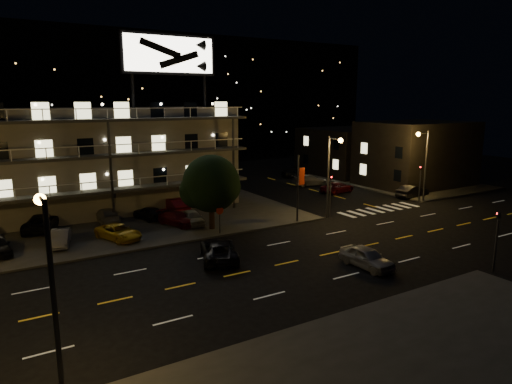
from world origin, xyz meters
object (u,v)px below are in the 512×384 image
tree (211,185)px  lot_car_2 (119,232)px  lot_car_4 (192,217)px  road_car_east (367,257)px  road_car_west (219,250)px  lot_car_7 (107,215)px  side_car_0 (412,191)px

tree → lot_car_2: tree is taller
lot_car_4 → road_car_east: (6.14, -16.00, -0.08)m
road_car_west → road_car_east: bearing=161.0°
lot_car_7 → lot_car_4: bearing=141.2°
lot_car_2 → lot_car_4: lot_car_4 is taller
lot_car_4 → lot_car_7: bearing=147.2°
road_car_east → side_car_0: bearing=31.9°
lot_car_7 → road_car_west: road_car_west is taller
tree → lot_car_4: bearing=111.3°
lot_car_7 → side_car_0: bearing=167.3°
lot_car_7 → side_car_0: (33.79, -6.87, -0.04)m
road_car_east → road_car_west: road_car_west is taller
tree → lot_car_2: size_ratio=1.50×
tree → lot_car_2: (-7.85, 1.06, -3.30)m
tree → lot_car_7: size_ratio=1.52×
lot_car_2 → side_car_0: 34.26m
side_car_0 → road_car_east: bearing=117.8°
lot_car_7 → road_car_east: 24.53m
tree → road_car_west: bearing=-111.4°
lot_car_4 → road_car_east: 17.14m
lot_car_2 → lot_car_4: bearing=-10.9°
road_car_west → lot_car_7: bearing=-52.0°
side_car_0 → tree: bearing=84.8°
lot_car_4 → lot_car_7: (-6.50, 5.02, -0.01)m
side_car_0 → road_car_east: (-21.15, -14.15, -0.03)m
lot_car_2 → lot_car_4: size_ratio=1.17×
lot_car_7 → road_car_east: size_ratio=1.03×
road_car_east → road_car_west: (-8.06, 6.62, 0.02)m
lot_car_2 → road_car_west: bearing=-78.9°
lot_car_2 → side_car_0: (34.26, -0.66, -0.02)m
lot_car_2 → road_car_east: size_ratio=1.05×
lot_car_4 → road_car_west: road_car_west is taller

